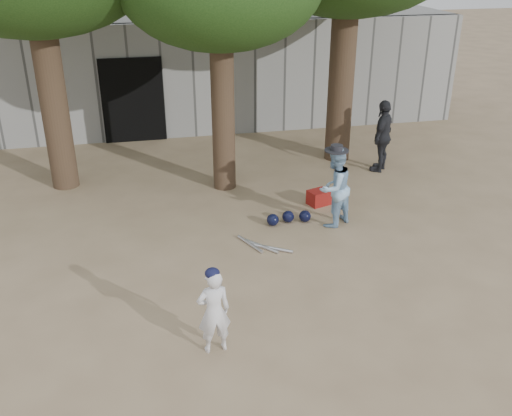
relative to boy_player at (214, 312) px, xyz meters
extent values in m
plane|color=#937C5E|center=(0.43, 1.19, -0.60)|extent=(70.00, 70.00, 0.00)
imported|color=silver|center=(0.00, 0.00, 0.00)|extent=(0.47, 0.33, 1.20)
imported|color=#8AB3D6|center=(2.72, 3.15, 0.15)|extent=(0.92, 0.87, 1.51)
imported|color=black|center=(4.74, 5.60, 0.23)|extent=(0.95, 1.00, 1.67)
cube|color=maroon|center=(2.75, 4.07, -0.45)|extent=(0.50, 0.44, 0.30)
cube|color=gray|center=(0.43, 9.19, 0.90)|extent=(16.00, 0.35, 3.00)
cube|color=black|center=(-0.77, 8.99, 0.50)|extent=(1.60, 0.08, 2.20)
cube|color=slate|center=(0.43, 11.69, 0.90)|extent=(16.00, 5.00, 3.00)
sphere|color=black|center=(1.60, 3.34, -0.49)|extent=(0.23, 0.23, 0.23)
sphere|color=black|center=(1.92, 3.42, -0.49)|extent=(0.23, 0.23, 0.23)
sphere|color=black|center=(2.24, 3.37, -0.49)|extent=(0.23, 0.23, 0.23)
cylinder|color=silver|center=(1.03, 2.67, -0.57)|extent=(0.34, 0.68, 0.06)
cylinder|color=silver|center=(1.21, 2.55, -0.57)|extent=(0.50, 0.59, 0.06)
cylinder|color=silver|center=(1.39, 2.43, -0.57)|extent=(0.63, 0.44, 0.06)
cylinder|color=brown|center=(-2.37, 6.19, 2.15)|extent=(0.56, 0.56, 5.50)
cylinder|color=brown|center=(1.03, 5.39, 1.90)|extent=(0.48, 0.48, 5.00)
cylinder|color=brown|center=(4.03, 6.59, 2.30)|extent=(0.60, 0.60, 5.80)
camera|label=1|loc=(-0.75, -5.98, 4.30)|focal=40.00mm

